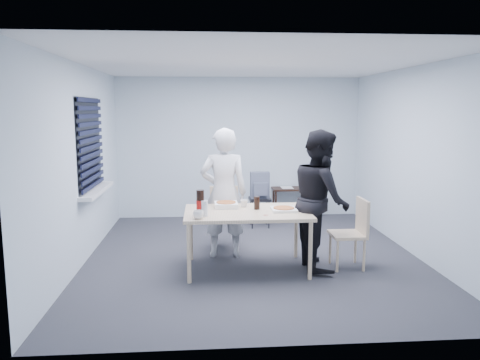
{
  "coord_description": "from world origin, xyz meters",
  "views": [
    {
      "loc": [
        -0.66,
        -6.21,
        2.01
      ],
      "look_at": [
        -0.17,
        0.1,
        1.06
      ],
      "focal_mm": 35.0,
      "sensor_mm": 36.0,
      "label": 1
    }
  ],
  "objects": [
    {
      "name": "person_black",
      "position": [
        0.81,
        -0.5,
        0.89
      ],
      "size": [
        0.47,
        0.86,
        1.77
      ],
      "primitive_type": "imported",
      "rotation": [
        0.0,
        0.0,
        1.57
      ],
      "color": "black",
      "rests_on": "ground"
    },
    {
      "name": "cola_glass",
      "position": [
        0.01,
        -0.42,
        0.84
      ],
      "size": [
        0.09,
        0.09,
        0.16
      ],
      "primitive_type": "cylinder",
      "rotation": [
        0.0,
        0.0,
        -0.22
      ],
      "color": "black",
      "rests_on": "dining_table"
    },
    {
      "name": "backpack",
      "position": [
        0.3,
        1.64,
        0.72
      ],
      "size": [
        0.32,
        0.24,
        0.45
      ],
      "rotation": [
        0.0,
        0.0,
        0.19
      ],
      "color": "slate",
      "rests_on": "stool"
    },
    {
      "name": "room",
      "position": [
        -2.2,
        0.4,
        1.44
      ],
      "size": [
        5.0,
        5.0,
        5.0
      ],
      "color": "#323238",
      "rests_on": "ground"
    },
    {
      "name": "soda_bottle",
      "position": [
        -0.71,
        -0.73,
        0.9
      ],
      "size": [
        0.1,
        0.1,
        0.31
      ],
      "rotation": [
        0.0,
        0.0,
        0.29
      ],
      "color": "black",
      "rests_on": "dining_table"
    },
    {
      "name": "mug_b",
      "position": [
        -0.14,
        -0.26,
        0.8
      ],
      "size": [
        0.1,
        0.1,
        0.09
      ],
      "primitive_type": "imported",
      "color": "white",
      "rests_on": "dining_table"
    },
    {
      "name": "dining_table",
      "position": [
        -0.13,
        -0.51,
        0.7
      ],
      "size": [
        1.55,
        0.98,
        0.75
      ],
      "color": "beige",
      "rests_on": "ground"
    },
    {
      "name": "rubber_band",
      "position": [
        0.07,
        -0.77,
        0.76
      ],
      "size": [
        0.06,
        0.06,
        0.0
      ],
      "primitive_type": "torus",
      "rotation": [
        0.0,
        0.0,
        0.09
      ],
      "color": "red",
      "rests_on": "dining_table"
    },
    {
      "name": "person_white",
      "position": [
        -0.39,
        0.07,
        0.89
      ],
      "size": [
        0.65,
        0.42,
        1.77
      ],
      "primitive_type": "imported",
      "rotation": [
        0.0,
        0.0,
        3.14
      ],
      "color": "silver",
      "rests_on": "ground"
    },
    {
      "name": "plastic_cups",
      "position": [
        -0.66,
        -0.76,
        0.85
      ],
      "size": [
        0.1,
        0.1,
        0.19
      ],
      "primitive_type": "cylinder",
      "rotation": [
        0.0,
        0.0,
        -0.39
      ],
      "color": "silver",
      "rests_on": "dining_table"
    },
    {
      "name": "chair_right",
      "position": [
        1.24,
        -0.54,
        0.51
      ],
      "size": [
        0.42,
        0.42,
        0.89
      ],
      "color": "beige",
      "rests_on": "ground"
    },
    {
      "name": "side_table",
      "position": [
        1.03,
        2.28,
        0.49
      ],
      "size": [
        0.85,
        0.38,
        0.57
      ],
      "color": "#311E14",
      "rests_on": "ground"
    },
    {
      "name": "pizza_box_a",
      "position": [
        -0.38,
        -0.27,
        0.79
      ],
      "size": [
        0.3,
        0.3,
        0.07
      ],
      "rotation": [
        0.0,
        0.0,
        0.43
      ],
      "color": "white",
      "rests_on": "dining_table"
    },
    {
      "name": "black_box",
      "position": [
        1.25,
        2.3,
        0.6
      ],
      "size": [
        0.16,
        0.12,
        0.07
      ],
      "primitive_type": "cube",
      "rotation": [
        0.0,
        0.0,
        -0.06
      ],
      "color": "black",
      "rests_on": "side_table"
    },
    {
      "name": "stool",
      "position": [
        0.3,
        1.65,
        0.39
      ],
      "size": [
        0.36,
        0.36,
        0.5
      ],
      "color": "black",
      "rests_on": "ground"
    },
    {
      "name": "pizza_box_b",
      "position": [
        0.33,
        -0.54,
        0.78
      ],
      "size": [
        0.31,
        0.31,
        0.04
      ],
      "rotation": [
        0.0,
        0.0,
        0.12
      ],
      "color": "white",
      "rests_on": "dining_table"
    },
    {
      "name": "chair_far",
      "position": [
        -0.37,
        0.51,
        0.51
      ],
      "size": [
        0.42,
        0.42,
        0.89
      ],
      "color": "beige",
      "rests_on": "ground"
    },
    {
      "name": "papers",
      "position": [
        0.88,
        2.31,
        0.57
      ],
      "size": [
        0.22,
        0.3,
        0.0
      ],
      "primitive_type": "cube",
      "rotation": [
        0.0,
        0.0,
        0.04
      ],
      "color": "white",
      "rests_on": "side_table"
    },
    {
      "name": "mug_a",
      "position": [
        -0.73,
        -0.89,
        0.8
      ],
      "size": [
        0.17,
        0.17,
        0.1
      ],
      "primitive_type": "imported",
      "rotation": [
        0.0,
        0.0,
        0.52
      ],
      "color": "white",
      "rests_on": "dining_table"
    }
  ]
}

